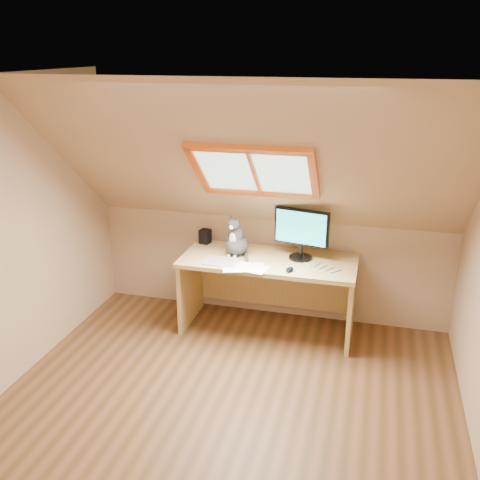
% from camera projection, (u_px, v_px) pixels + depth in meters
% --- Properties ---
extents(ground, '(3.50, 3.50, 0.00)m').
position_uv_depth(ground, '(220.00, 418.00, 3.93)').
color(ground, brown).
rests_on(ground, ground).
extents(room_shell, '(3.52, 3.52, 2.41)m').
position_uv_depth(room_shell, '(213.00, 239.00, 3.36)').
color(room_shell, tan).
rests_on(room_shell, ground).
extents(desk, '(1.61, 0.71, 0.74)m').
position_uv_depth(desk, '(270.00, 278.00, 5.06)').
color(desk, tan).
rests_on(desk, ground).
extents(monitor, '(0.51, 0.22, 0.47)m').
position_uv_depth(monitor, '(301.00, 231.00, 4.83)').
color(monitor, black).
rests_on(monitor, desk).
extents(cat, '(0.27, 0.30, 0.40)m').
position_uv_depth(cat, '(236.00, 240.00, 4.98)').
color(cat, '#3F3B38').
rests_on(cat, desk).
extents(desk_speaker, '(0.11, 0.11, 0.14)m').
position_uv_depth(desk_speaker, '(205.00, 236.00, 5.30)').
color(desk_speaker, black).
rests_on(desk_speaker, desk).
extents(graphics_tablet, '(0.30, 0.22, 0.01)m').
position_uv_depth(graphics_tablet, '(221.00, 262.00, 4.84)').
color(graphics_tablet, '#B2B2B7').
rests_on(graphics_tablet, desk).
extents(mouse, '(0.08, 0.12, 0.03)m').
position_uv_depth(mouse, '(290.00, 269.00, 4.64)').
color(mouse, black).
rests_on(mouse, desk).
extents(papers, '(0.35, 0.30, 0.01)m').
position_uv_depth(papers, '(242.00, 267.00, 4.73)').
color(papers, white).
rests_on(papers, desk).
extents(cables, '(0.51, 0.26, 0.01)m').
position_uv_depth(cables, '(316.00, 268.00, 4.71)').
color(cables, silver).
rests_on(cables, desk).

